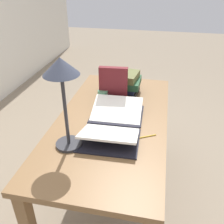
# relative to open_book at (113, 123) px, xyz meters

# --- Properties ---
(ground_plane) EXTENTS (12.00, 12.00, 0.00)m
(ground_plane) POSITION_rel_open_book_xyz_m (0.09, 0.03, -0.75)
(ground_plane) COLOR gray
(reading_desk) EXTENTS (1.38, 0.69, 0.73)m
(reading_desk) POSITION_rel_open_book_xyz_m (0.09, 0.03, -0.13)
(reading_desk) COLOR brown
(reading_desk) RESTS_ON ground_plane
(open_book) EXTENTS (0.57, 0.35, 0.08)m
(open_book) POSITION_rel_open_book_xyz_m (0.00, 0.00, 0.00)
(open_book) COLOR black
(open_book) RESTS_ON reading_desk
(book_stack_tall) EXTENTS (0.22, 0.28, 0.17)m
(book_stack_tall) POSITION_rel_open_book_xyz_m (0.47, 0.03, 0.06)
(book_stack_tall) COLOR black
(book_stack_tall) RESTS_ON reading_desk
(book_standing_upright) EXTENTS (0.05, 0.20, 0.26)m
(book_standing_upright) POSITION_rel_open_book_xyz_m (0.31, 0.06, 0.10)
(book_standing_upright) COLOR maroon
(book_standing_upright) RESTS_ON reading_desk
(reading_lamp) EXTENTS (0.17, 0.17, 0.49)m
(reading_lamp) POSITION_rel_open_book_xyz_m (-0.23, 0.20, 0.37)
(reading_lamp) COLOR #2D2D33
(reading_lamp) RESTS_ON reading_desk
(coffee_mug) EXTENTS (0.09, 0.09, 0.09)m
(coffee_mug) POSITION_rel_open_book_xyz_m (0.28, 0.13, 0.02)
(coffee_mug) COLOR #4C7F5B
(coffee_mug) RESTS_ON reading_desk
(pencil) EXTENTS (0.08, 0.13, 0.01)m
(pencil) POSITION_rel_open_book_xyz_m (-0.07, -0.20, -0.02)
(pencil) COLOR gold
(pencil) RESTS_ON reading_desk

